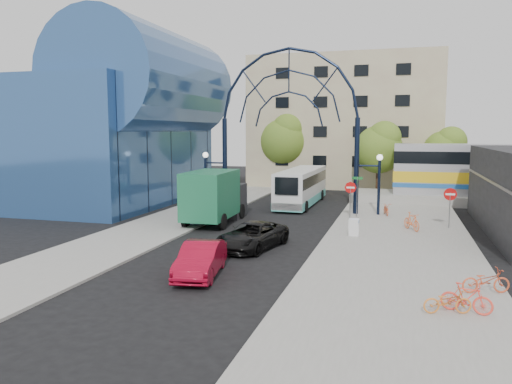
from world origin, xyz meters
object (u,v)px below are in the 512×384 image
(do_not_enter_sign, at_px, (450,198))
(tree_north_a, at_px, (380,147))
(black_suv, at_px, (252,236))
(bike_far_b, at_px, (466,298))
(gateway_arch, at_px, (289,97))
(stop_sign, at_px, (350,191))
(tree_north_b, at_px, (285,139))
(tree_north_c, at_px, (446,150))
(sandwich_board, at_px, (354,225))
(bike_near_b, at_px, (412,221))
(city_bus, at_px, (302,186))
(bike_far_a, at_px, (447,301))
(bike_near_a, at_px, (386,209))
(red_sedan, at_px, (201,259))
(bike_far_c, at_px, (486,281))
(street_name_sign, at_px, (357,188))
(green_truck, at_px, (215,197))

(do_not_enter_sign, height_order, tree_north_a, tree_north_a)
(black_suv, bearing_deg, bike_far_b, -25.13)
(gateway_arch, height_order, stop_sign, gateway_arch)
(do_not_enter_sign, bearing_deg, tree_north_a, 107.03)
(stop_sign, xyz_separation_m, tree_north_b, (-8.68, 17.93, 3.27))
(tree_north_c, height_order, bike_far_b, tree_north_c)
(sandwich_board, height_order, bike_near_b, bike_near_b)
(tree_north_c, distance_m, bike_near_b, 19.83)
(gateway_arch, xyz_separation_m, city_bus, (0.22, 4.12, -7.03))
(bike_far_a, bearing_deg, tree_north_b, 5.12)
(tree_north_a, xyz_separation_m, bike_near_a, (1.04, -11.93, -4.06))
(red_sedan, xyz_separation_m, bike_near_a, (7.05, 17.33, -0.16))
(black_suv, height_order, bike_far_c, black_suv)
(stop_sign, relative_size, city_bus, 0.23)
(sandwich_board, xyz_separation_m, bike_near_b, (3.19, 2.74, -0.09))
(street_name_sign, distance_m, tree_north_c, 16.95)
(street_name_sign, bearing_deg, bike_far_c, -68.80)
(stop_sign, height_order, do_not_enter_sign, stop_sign)
(sandwich_board, height_order, tree_north_c, tree_north_c)
(tree_north_b, bearing_deg, sandwich_board, -68.41)
(tree_north_b, relative_size, bike_far_c, 4.54)
(street_name_sign, relative_size, tree_north_c, 0.43)
(tree_north_a, relative_size, bike_near_b, 3.97)
(stop_sign, distance_m, city_bus, 7.66)
(tree_north_a, height_order, red_sedan, tree_north_a)
(bike_near_a, xyz_separation_m, bike_far_a, (2.48, -19.44, -0.01))
(stop_sign, distance_m, tree_north_c, 17.68)
(stop_sign, bearing_deg, green_truck, -156.71)
(stop_sign, bearing_deg, bike_near_a, 40.27)
(tree_north_b, relative_size, bike_near_a, 4.92)
(tree_north_c, bearing_deg, sandwich_board, -106.55)
(bike_near_a, bearing_deg, bike_near_b, -83.78)
(tree_north_b, bearing_deg, city_bus, -70.84)
(gateway_arch, bearing_deg, city_bus, 86.91)
(gateway_arch, height_order, bike_far_a, gateway_arch)
(tree_north_a, relative_size, black_suv, 1.43)
(green_truck, relative_size, bike_far_b, 4.25)
(black_suv, bearing_deg, stop_sign, 80.21)
(tree_north_a, bearing_deg, do_not_enter_sign, -72.97)
(gateway_arch, relative_size, bike_near_a, 8.39)
(tree_north_c, bearing_deg, red_sedan, -111.01)
(red_sedan, relative_size, bike_near_a, 2.64)
(black_suv, bearing_deg, city_bus, 103.96)
(bike_far_c, bearing_deg, do_not_enter_sign, -16.40)
(city_bus, xyz_separation_m, bike_far_a, (9.42, -23.56, -0.99))
(tree_north_c, bearing_deg, tree_north_b, 172.88)
(stop_sign, height_order, red_sedan, stop_sign)
(red_sedan, bearing_deg, gateway_arch, 80.84)
(sandwich_board, xyz_separation_m, bike_far_b, (4.64, -11.17, -0.13))
(sandwich_board, xyz_separation_m, tree_north_a, (0.52, 19.95, 3.86))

